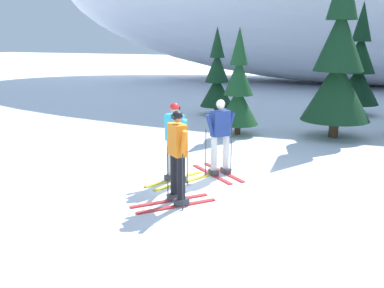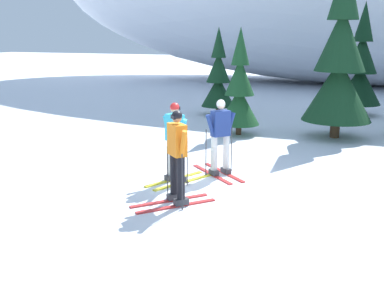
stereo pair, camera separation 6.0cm
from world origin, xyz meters
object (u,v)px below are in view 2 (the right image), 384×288
Objects in this scene: skier_orange_jacket at (177,155)px; pine_tree_left at (240,91)px; pine_tree_center_left at (340,64)px; pine_tree_center at (361,69)px; pine_tree_far_left at (218,79)px; skier_navy_jacket at (220,136)px; skier_cyan_jacket at (175,141)px.

pine_tree_left is (-0.63, 6.64, 0.48)m from skier_orange_jacket.
pine_tree_center_left is 4.80m from pine_tree_center.
pine_tree_far_left is at bearing 118.46° from pine_tree_left.
skier_cyan_jacket is at bearing -130.22° from skier_navy_jacket.
pine_tree_center_left is (4.87, -2.73, 0.87)m from pine_tree_far_left.
pine_tree_far_left is 3.90m from pine_tree_left.
pine_tree_left is 0.62× the size of pine_tree_center_left.
pine_tree_center is (2.69, 9.98, 0.95)m from skier_navy_jacket.
skier_navy_jacket is 0.40× the size of pine_tree_center.
skier_cyan_jacket is 0.40× the size of pine_tree_center.
pine_tree_left reaches higher than skier_navy_jacket.
pine_tree_far_left is at bearing -159.46° from pine_tree_center.
skier_orange_jacket is at bearing -84.57° from pine_tree_left.
pine_tree_center_left reaches higher than skier_navy_jacket.
skier_cyan_jacket reaches higher than skier_navy_jacket.
skier_orange_jacket is at bearing -76.11° from pine_tree_far_left.
pine_tree_center_left reaches higher than skier_orange_jacket.
pine_tree_far_left is at bearing 103.89° from skier_orange_jacket.
pine_tree_center_left is at bearing 13.11° from pine_tree_left.
pine_tree_far_left reaches higher than skier_navy_jacket.
pine_tree_center_left reaches higher than pine_tree_far_left.
pine_tree_center_left is (2.94, 6.12, 1.41)m from skier_cyan_jacket.
pine_tree_center_left is (2.19, 5.23, 1.41)m from skier_navy_jacket.
pine_tree_left is at bearing -61.54° from pine_tree_far_left.
pine_tree_far_left reaches higher than skier_cyan_jacket.
pine_tree_center is (3.52, 5.45, 0.43)m from pine_tree_left.
skier_cyan_jacket is at bearing -107.60° from pine_tree_center.
pine_tree_far_left is 5.65m from pine_tree_center_left.
pine_tree_left is at bearing 90.71° from skier_cyan_jacket.
skier_orange_jacket reaches higher than skier_cyan_jacket.
pine_tree_left reaches higher than skier_orange_jacket.
pine_tree_center is (0.51, 4.75, -0.46)m from pine_tree_center_left.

